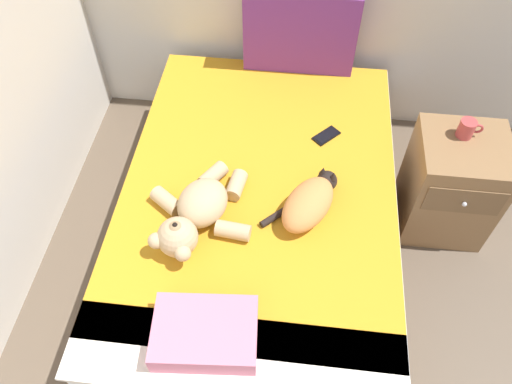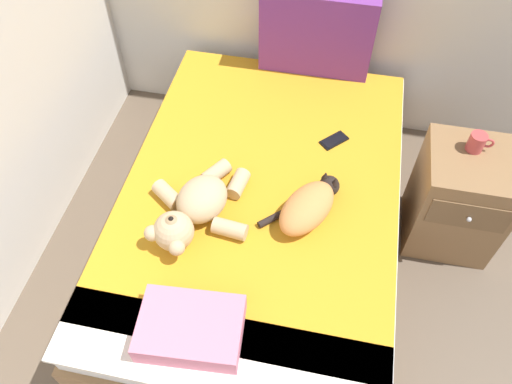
{
  "view_description": "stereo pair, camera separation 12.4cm",
  "coord_description": "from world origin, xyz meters",
  "px_view_note": "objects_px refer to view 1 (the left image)",
  "views": [
    {
      "loc": [
        1.33,
        1.41,
        2.4
      ],
      "look_at": [
        1.17,
        2.81,
        0.58
      ],
      "focal_mm": 35.1,
      "sensor_mm": 36.0,
      "label": 1
    },
    {
      "loc": [
        1.45,
        1.43,
        2.4
      ],
      "look_at": [
        1.17,
        2.81,
        0.58
      ],
      "focal_mm": 35.1,
      "sensor_mm": 36.0,
      "label": 2
    }
  ],
  "objects_px": {
    "cell_phone": "(326,136)",
    "mug": "(467,129)",
    "teddy_bear": "(196,213)",
    "cat": "(310,202)",
    "patterned_cushion": "(300,32)",
    "bed": "(259,215)",
    "nightstand": "(450,185)",
    "throw_pillow": "(205,333)"
  },
  "relations": [
    {
      "from": "patterned_cushion",
      "to": "cell_phone",
      "type": "distance_m",
      "value": 0.64
    },
    {
      "from": "patterned_cushion",
      "to": "cell_phone",
      "type": "bearing_deg",
      "value": -71.32
    },
    {
      "from": "mug",
      "to": "bed",
      "type": "bearing_deg",
      "value": -161.42
    },
    {
      "from": "teddy_bear",
      "to": "cell_phone",
      "type": "xyz_separation_m",
      "value": [
        0.57,
        0.63,
        -0.08
      ]
    },
    {
      "from": "cat",
      "to": "nightstand",
      "type": "xyz_separation_m",
      "value": [
        0.75,
        0.38,
        -0.25
      ]
    },
    {
      "from": "cell_phone",
      "to": "teddy_bear",
      "type": "bearing_deg",
      "value": -132.5
    },
    {
      "from": "teddy_bear",
      "to": "throw_pillow",
      "type": "relative_size",
      "value": 1.5
    },
    {
      "from": "teddy_bear",
      "to": "cell_phone",
      "type": "bearing_deg",
      "value": 47.5
    },
    {
      "from": "cat",
      "to": "mug",
      "type": "bearing_deg",
      "value": 31.54
    },
    {
      "from": "teddy_bear",
      "to": "cat",
      "type": "bearing_deg",
      "value": 14.3
    },
    {
      "from": "patterned_cushion",
      "to": "cat",
      "type": "xyz_separation_m",
      "value": [
        0.12,
        -1.06,
        -0.17
      ]
    },
    {
      "from": "cat",
      "to": "cell_phone",
      "type": "xyz_separation_m",
      "value": [
        0.07,
        0.5,
        -0.07
      ]
    },
    {
      "from": "cat",
      "to": "patterned_cushion",
      "type": "bearing_deg",
      "value": 96.42
    },
    {
      "from": "bed",
      "to": "nightstand",
      "type": "distance_m",
      "value": 1.04
    },
    {
      "from": "teddy_bear",
      "to": "nightstand",
      "type": "xyz_separation_m",
      "value": [
        1.26,
        0.51,
        -0.26
      ]
    },
    {
      "from": "cat",
      "to": "mug",
      "type": "distance_m",
      "value": 0.87
    },
    {
      "from": "cat",
      "to": "cell_phone",
      "type": "bearing_deg",
      "value": 82.04
    },
    {
      "from": "bed",
      "to": "patterned_cushion",
      "type": "bearing_deg",
      "value": 82.25
    },
    {
      "from": "patterned_cushion",
      "to": "cat",
      "type": "height_order",
      "value": "patterned_cushion"
    },
    {
      "from": "bed",
      "to": "cell_phone",
      "type": "relative_size",
      "value": 12.88
    },
    {
      "from": "patterned_cushion",
      "to": "throw_pillow",
      "type": "height_order",
      "value": "patterned_cushion"
    },
    {
      "from": "bed",
      "to": "nightstand",
      "type": "bearing_deg",
      "value": 14.77
    },
    {
      "from": "mug",
      "to": "patterned_cushion",
      "type": "bearing_deg",
      "value": 144.69
    },
    {
      "from": "bed",
      "to": "cell_phone",
      "type": "height_order",
      "value": "cell_phone"
    },
    {
      "from": "bed",
      "to": "cat",
      "type": "xyz_separation_m",
      "value": [
        0.25,
        -0.12,
        0.32
      ]
    },
    {
      "from": "patterned_cushion",
      "to": "cat",
      "type": "bearing_deg",
      "value": -83.58
    },
    {
      "from": "cell_phone",
      "to": "mug",
      "type": "xyz_separation_m",
      "value": [
        0.67,
        -0.05,
        0.17
      ]
    },
    {
      "from": "teddy_bear",
      "to": "bed",
      "type": "bearing_deg",
      "value": 43.97
    },
    {
      "from": "bed",
      "to": "throw_pillow",
      "type": "distance_m",
      "value": 0.85
    },
    {
      "from": "cat",
      "to": "mug",
      "type": "height_order",
      "value": "mug"
    },
    {
      "from": "patterned_cushion",
      "to": "mug",
      "type": "xyz_separation_m",
      "value": [
        0.85,
        -0.6,
        -0.07
      ]
    },
    {
      "from": "cat",
      "to": "throw_pillow",
      "type": "bearing_deg",
      "value": -119.07
    },
    {
      "from": "bed",
      "to": "teddy_bear",
      "type": "distance_m",
      "value": 0.49
    },
    {
      "from": "bed",
      "to": "throw_pillow",
      "type": "relative_size",
      "value": 5.04
    },
    {
      "from": "mug",
      "to": "cell_phone",
      "type": "bearing_deg",
      "value": 175.92
    },
    {
      "from": "cell_phone",
      "to": "throw_pillow",
      "type": "bearing_deg",
      "value": -110.69
    },
    {
      "from": "bed",
      "to": "mug",
      "type": "relative_size",
      "value": 16.81
    },
    {
      "from": "cell_phone",
      "to": "nightstand",
      "type": "height_order",
      "value": "nightstand"
    },
    {
      "from": "teddy_bear",
      "to": "throw_pillow",
      "type": "bearing_deg",
      "value": -75.85
    },
    {
      "from": "patterned_cushion",
      "to": "teddy_bear",
      "type": "xyz_separation_m",
      "value": [
        -0.39,
        -1.18,
        -0.16
      ]
    },
    {
      "from": "patterned_cushion",
      "to": "nightstand",
      "type": "bearing_deg",
      "value": -37.57
    },
    {
      "from": "cell_phone",
      "to": "mug",
      "type": "relative_size",
      "value": 1.3
    }
  ]
}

